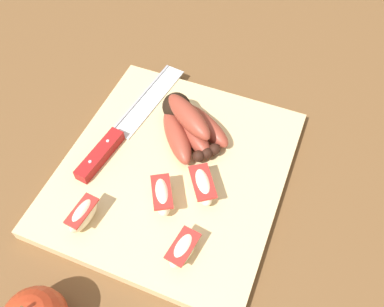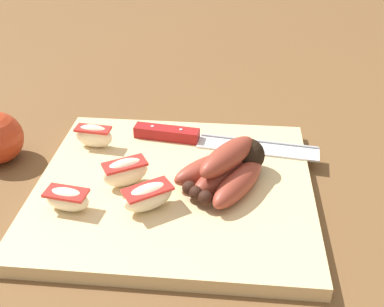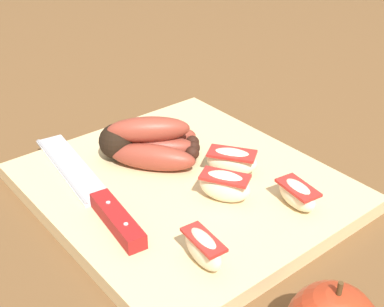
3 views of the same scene
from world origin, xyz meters
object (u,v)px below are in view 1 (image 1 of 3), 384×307
(banana_bunch, at_px, (188,124))
(apple_wedge_extra, at_px, (202,186))
(apple_wedge_near, at_px, (83,215))
(chefs_knife, at_px, (118,134))
(apple_wedge_far, at_px, (165,197))
(apple_wedge_middle, at_px, (183,249))

(banana_bunch, distance_m, apple_wedge_extra, 0.11)
(banana_bunch, relative_size, apple_wedge_near, 2.34)
(chefs_knife, relative_size, apple_wedge_near, 4.83)
(apple_wedge_near, height_order, apple_wedge_far, apple_wedge_far)
(banana_bunch, bearing_deg, chefs_knife, 115.19)
(apple_wedge_near, distance_m, apple_wedge_extra, 0.17)
(apple_wedge_near, bearing_deg, apple_wedge_far, -54.45)
(apple_wedge_extra, bearing_deg, apple_wedge_far, 132.58)
(chefs_knife, height_order, apple_wedge_extra, apple_wedge_extra)
(chefs_knife, bearing_deg, apple_wedge_extra, -106.08)
(chefs_knife, bearing_deg, apple_wedge_middle, -129.89)
(apple_wedge_middle, distance_m, apple_wedge_far, 0.08)
(apple_wedge_near, bearing_deg, apple_wedge_extra, -52.14)
(apple_wedge_far, xyz_separation_m, apple_wedge_extra, (0.04, -0.04, -0.00))
(apple_wedge_near, xyz_separation_m, apple_wedge_middle, (0.01, -0.15, -0.00))
(chefs_knife, xyz_separation_m, apple_wedge_far, (-0.09, -0.12, 0.01))
(chefs_knife, xyz_separation_m, apple_wedge_near, (-0.15, -0.03, 0.01))
(apple_wedge_extra, bearing_deg, apple_wedge_middle, -173.77)
(chefs_knife, distance_m, apple_wedge_near, 0.16)
(apple_wedge_near, relative_size, apple_wedge_far, 0.89)
(banana_bunch, bearing_deg, apple_wedge_far, -171.65)
(chefs_knife, distance_m, apple_wedge_far, 0.15)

